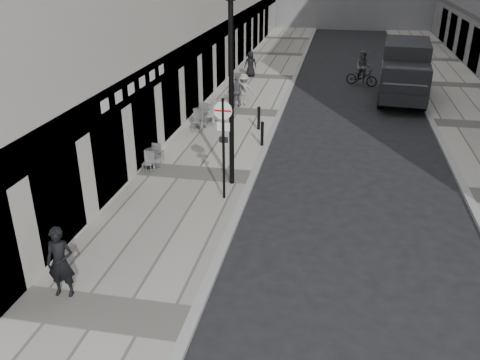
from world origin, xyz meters
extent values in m
cube|color=#A5A095|center=(-2.00, 18.00, 0.06)|extent=(4.00, 60.00, 0.12)
cube|color=#A5A095|center=(9.00, 18.00, 0.06)|extent=(4.00, 60.00, 0.12)
imported|color=black|center=(-3.05, 3.13, 0.97)|extent=(0.66, 0.47, 1.70)
cylinder|color=black|center=(-0.60, 8.62, 1.72)|extent=(0.08, 0.08, 3.21)
cylinder|color=white|center=(-0.60, 8.62, 2.96)|extent=(0.55, 0.04, 0.55)
cube|color=#B21414|center=(-0.60, 8.60, 2.96)|extent=(0.50, 0.02, 0.05)
cube|color=white|center=(-0.60, 8.65, 2.46)|extent=(0.38, 0.03, 0.26)
cylinder|color=black|center=(-0.59, 9.76, 3.07)|extent=(0.16, 0.16, 5.91)
cylinder|color=black|center=(-0.15, 13.51, 0.58)|extent=(0.12, 0.12, 0.93)
cylinder|color=black|center=(-0.60, 15.47, 0.60)|extent=(0.13, 0.13, 0.95)
cylinder|color=black|center=(4.83, 20.23, 0.46)|extent=(0.40, 0.94, 0.91)
cylinder|color=black|center=(6.82, 20.05, 0.46)|extent=(0.40, 0.94, 0.91)
cylinder|color=black|center=(5.18, 24.08, 0.46)|extent=(0.40, 0.94, 0.91)
cylinder|color=black|center=(7.17, 23.90, 0.46)|extent=(0.40, 0.94, 0.91)
cube|color=black|center=(6.09, 23.09, 1.76)|extent=(2.64, 4.29, 2.28)
cube|color=black|center=(5.82, 20.02, 1.42)|extent=(2.45, 2.25, 1.59)
cube|color=#1E2328|center=(5.74, 19.17, 1.88)|extent=(2.02, 0.58, 0.84)
imported|color=black|center=(3.98, 24.87, 0.49)|extent=(1.98, 1.29, 0.98)
imported|color=#4F4E53|center=(3.98, 24.87, 1.09)|extent=(1.10, 0.98, 1.85)
imported|color=#4F4F53|center=(-2.21, 18.67, 0.89)|extent=(0.97, 0.63, 1.53)
imported|color=gray|center=(-1.94, 19.06, 0.91)|extent=(1.10, 0.73, 1.58)
imported|color=black|center=(-2.71, 25.42, 0.89)|extent=(0.86, 0.69, 1.53)
cylinder|color=#A6A7A8|center=(-3.60, 10.49, 0.13)|extent=(0.39, 0.39, 0.03)
cylinder|color=#A6A7A8|center=(-3.60, 10.49, 0.46)|extent=(0.05, 0.05, 0.65)
cylinder|color=#A6A7A8|center=(-3.60, 10.49, 0.78)|extent=(0.62, 0.62, 0.03)
cylinder|color=silver|center=(-2.80, 16.17, 0.13)|extent=(0.42, 0.42, 0.03)
cylinder|color=silver|center=(-2.80, 16.17, 0.49)|extent=(0.06, 0.06, 0.71)
cylinder|color=silver|center=(-2.80, 16.17, 0.84)|extent=(0.68, 0.68, 0.03)
cylinder|color=#A4A4A6|center=(-3.10, 15.25, 0.14)|extent=(0.48, 0.48, 0.03)
cylinder|color=#A4A4A6|center=(-3.10, 15.25, 0.53)|extent=(0.06, 0.06, 0.80)
cylinder|color=#A4A4A6|center=(-3.10, 15.25, 0.93)|extent=(0.76, 0.76, 0.03)
camera|label=1|loc=(2.63, -5.35, 7.22)|focal=38.00mm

